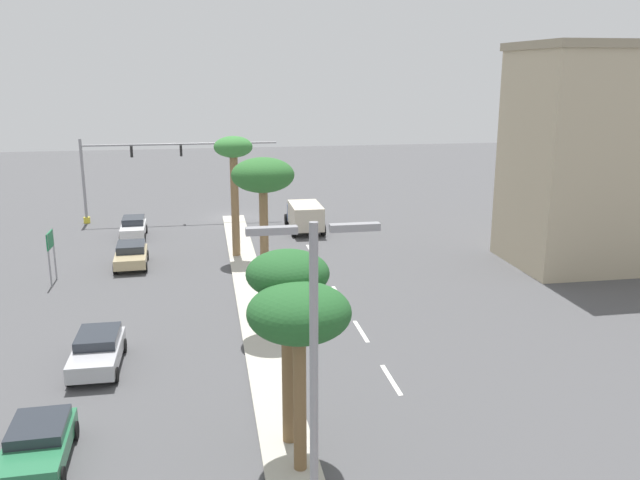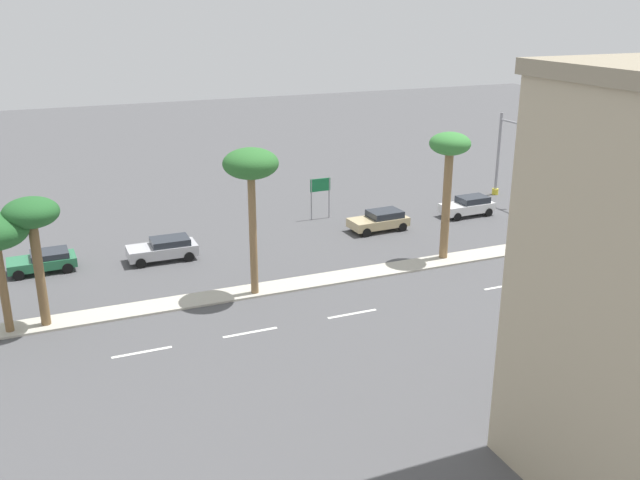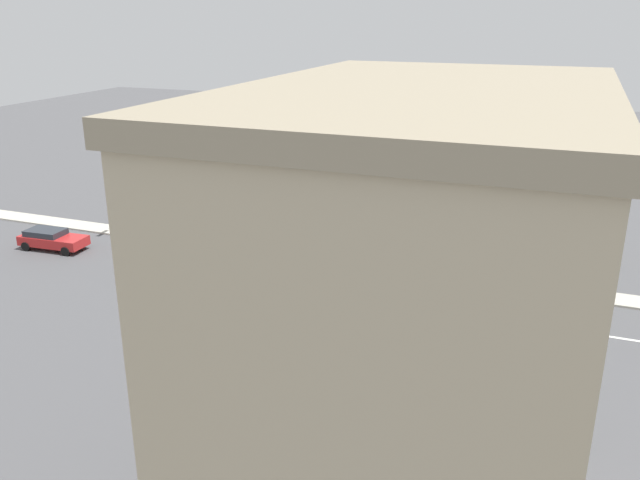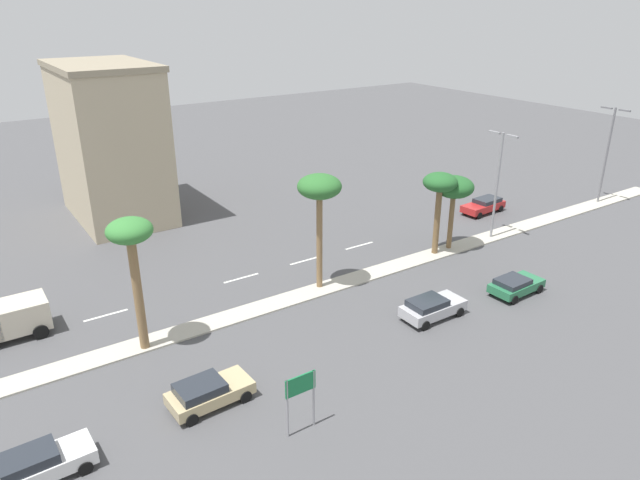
{
  "view_description": "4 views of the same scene",
  "coord_description": "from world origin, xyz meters",
  "views": [
    {
      "loc": [
        2.37,
        56.65,
        12.25
      ],
      "look_at": [
        -3.36,
        24.15,
        3.85
      ],
      "focal_mm": 37.38,
      "sensor_mm": 36.0,
      "label": 1
    },
    {
      "loc": [
        -34.87,
        36.15,
        15.63
      ],
      "look_at": [
        -1.56,
        22.16,
        3.15
      ],
      "focal_mm": 39.0,
      "sensor_mm": 36.0,
      "label": 2
    },
    {
      "loc": [
        -37.47,
        15.25,
        15.51
      ],
      "look_at": [
        -3.13,
        28.44,
        2.54
      ],
      "focal_mm": 36.75,
      "sensor_mm": 36.0,
      "label": 3
    },
    {
      "loc": [
        30.09,
        5.24,
        18.89
      ],
      "look_at": [
        0.05,
        25.4,
        3.87
      ],
      "focal_mm": 32.48,
      "sensor_mm": 36.0,
      "label": 4
    }
  ],
  "objects": [
    {
      "name": "sedan_tan_near",
      "position": [
        7.19,
        13.83,
        0.76
      ],
      "size": [
        2.22,
        4.28,
        1.41
      ],
      "color": "tan",
      "rests_on": "ground"
    },
    {
      "name": "palm_tree_center",
      "position": [
        -0.37,
        25.63,
        7.2
      ],
      "size": [
        2.98,
        2.98,
        8.21
      ],
      "color": "olive",
      "rests_on": "median_curb"
    },
    {
      "name": "palm_tree_far",
      "position": [
        0.39,
        12.81,
        6.76
      ],
      "size": [
        2.52,
        2.52,
        8.02
      ],
      "color": "olive",
      "rests_on": "median_curb"
    },
    {
      "name": "lane_stripe_right",
      "position": [
        -4.83,
        4.0,
        0.01
      ],
      "size": [
        0.2,
        2.8,
        0.01
      ],
      "primitive_type": "cube",
      "color": "silver",
      "rests_on": "ground"
    },
    {
      "name": "palm_tree_front",
      "position": [
        -0.12,
        36.61,
        5.69
      ],
      "size": [
        2.67,
        2.67,
        6.63
      ],
      "color": "brown",
      "rests_on": "median_curb"
    },
    {
      "name": "median_curb",
      "position": [
        0.0,
        33.73,
        0.06
      ],
      "size": [
        1.8,
        67.46,
        0.12
      ],
      "primitive_type": "cube",
      "color": "#B7B2A3",
      "rests_on": "ground"
    },
    {
      "name": "sedan_green_outboard",
      "position": [
        7.97,
        36.38,
        0.69
      ],
      "size": [
        2.13,
        3.99,
        1.25
      ],
      "color": "#287047",
      "rests_on": "ground"
    },
    {
      "name": "lane_stripe_center",
      "position": [
        -4.83,
        21.69,
        0.01
      ],
      "size": [
        0.2,
        2.8,
        0.01
      ],
      "primitive_type": "cube",
      "color": "silver",
      "rests_on": "ground"
    },
    {
      "name": "lane_stripe_rear",
      "position": [
        -4.83,
        32.6,
        0.01
      ],
      "size": [
        0.2,
        2.8,
        0.01
      ],
      "primitive_type": "cube",
      "color": "silver",
      "rests_on": "ground"
    },
    {
      "name": "lane_stripe_trailing",
      "position": [
        -4.83,
        27.3,
        0.01
      ],
      "size": [
        0.2,
        2.8,
        0.01
      ],
      "primitive_type": "cube",
      "color": "silver",
      "rests_on": "ground"
    },
    {
      "name": "traffic_signal_gantry",
      "position": [
        7.89,
        0.26,
        4.51
      ],
      "size": [
        16.14,
        0.53,
        6.94
      ],
      "color": "gray",
      "rests_on": "ground"
    },
    {
      "name": "box_truck",
      "position": [
        -5.32,
        6.18,
        1.25
      ],
      "size": [
        2.57,
        5.43,
        2.22
      ],
      "color": "#234C99",
      "rests_on": "ground"
    },
    {
      "name": "sedan_silver_leading",
      "position": [
        7.12,
        29.26,
        0.76
      ],
      "size": [
        2.02,
        4.3,
        1.41
      ],
      "color": "#B2B2B7",
      "rests_on": "ground"
    },
    {
      "name": "directional_road_sign",
      "position": [
        11.41,
        16.7,
        2.27
      ],
      "size": [
        0.1,
        1.6,
        3.12
      ],
      "color": "gray",
      "rests_on": "ground"
    },
    {
      "name": "sedan_white_far",
      "position": [
        7.77,
        5.95,
        0.78
      ],
      "size": [
        1.98,
        4.16,
        1.48
      ],
      "color": "silver",
      "rests_on": "ground"
    },
    {
      "name": "ground_plane",
      "position": [
        0.0,
        26.23,
        0.0
      ],
      "size": [
        160.0,
        160.0,
        0.0
      ],
      "primitive_type": "plane",
      "color": "#4C4C4F"
    },
    {
      "name": "lane_stripe_mid",
      "position": [
        -4.83,
        11.94,
        0.01
      ],
      "size": [
        0.2,
        2.8,
        0.01
      ],
      "primitive_type": "cube",
      "color": "silver",
      "rests_on": "ground"
    }
  ]
}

